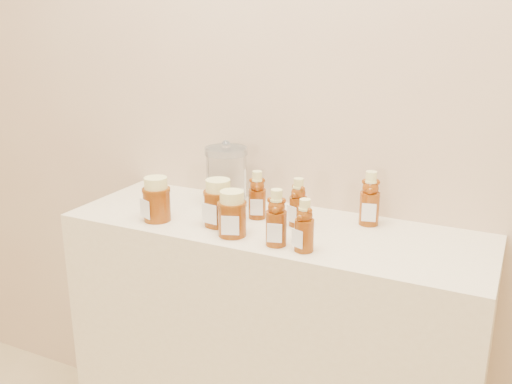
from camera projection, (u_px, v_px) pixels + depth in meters
The scene contains 11 objects.
wall_back at pixel (303, 57), 1.64m from camera, with size 3.50×0.02×2.70m, color tan.
display_table at pixel (271, 362), 1.74m from camera, with size 1.20×0.40×0.90m, color beige.
bear_bottle_back_left at pixel (257, 192), 1.64m from camera, with size 0.05×0.05×0.16m, color #662908, non-canonical shape.
bear_bottle_back_mid at pixel (298, 199), 1.58m from camera, with size 0.05×0.05×0.16m, color #662908, non-canonical shape.
bear_bottle_back_right at pixel (370, 195), 1.59m from camera, with size 0.06×0.06×0.17m, color #662908, non-canonical shape.
bear_bottle_front_left at pixel (276, 214), 1.44m from camera, with size 0.06×0.06×0.17m, color #662908, non-canonical shape.
bear_bottle_front_right at pixel (304, 222), 1.41m from camera, with size 0.05×0.05×0.15m, color #662908, non-canonical shape.
honey_jar_left at pixel (157, 199), 1.62m from camera, with size 0.08×0.08×0.13m, color #662908, non-canonical shape.
honey_jar_back at pixel (218, 203), 1.59m from camera, with size 0.08×0.08×0.13m, color #662908, non-canonical shape.
honey_jar_front at pixel (232, 213), 1.51m from camera, with size 0.08×0.08×0.12m, color #662908, non-canonical shape.
glass_canister at pixel (226, 174), 1.74m from camera, with size 0.13×0.13×0.20m, color white, non-canonical shape.
Camera 1 is at (0.62, 0.17, 1.47)m, focal length 40.00 mm.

